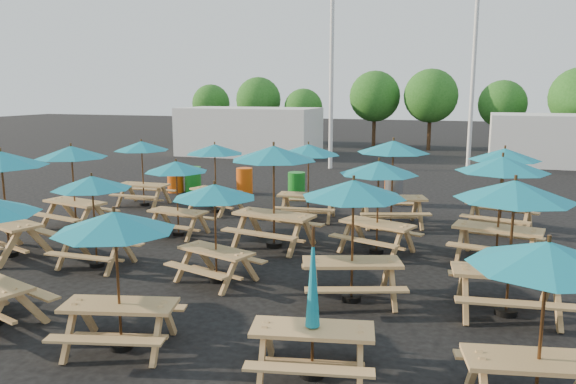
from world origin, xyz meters
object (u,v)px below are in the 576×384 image
(picnic_unit_19, at_px, (504,160))
(waste_bin_0, at_px, (175,179))
(picnic_unit_17, at_px, (514,199))
(waste_bin_2, at_px, (245,181))
(picnic_unit_7, at_px, (215,154))
(picnic_unit_11, at_px, (308,155))
(picnic_unit_16, at_px, (547,266))
(picnic_unit_18, at_px, (502,171))
(picnic_unit_5, at_px, (92,189))
(waste_bin_5, at_px, (393,190))
(waste_bin_1, at_px, (193,180))
(waste_bin_4, at_px, (394,191))
(picnic_unit_1, at_px, (2,166))
(picnic_unit_10, at_px, (274,160))
(picnic_unit_12, at_px, (313,316))
(waste_bin_3, at_px, (297,186))
(picnic_unit_3, at_px, (142,150))
(picnic_unit_15, at_px, (393,152))
(picnic_unit_8, at_px, (115,231))
(picnic_unit_2, at_px, (72,157))
(picnic_unit_13, at_px, (353,197))
(picnic_unit_14, at_px, (379,174))
(picnic_unit_6, at_px, (176,171))
(picnic_unit_9, at_px, (215,198))

(picnic_unit_19, distance_m, waste_bin_0, 11.92)
(picnic_unit_17, xyz_separation_m, waste_bin_2, (-8.85, 9.14, -1.58))
(picnic_unit_7, bearing_deg, waste_bin_0, 156.51)
(picnic_unit_11, height_order, waste_bin_0, picnic_unit_11)
(picnic_unit_7, xyz_separation_m, picnic_unit_16, (8.68, -9.14, 0.00))
(picnic_unit_18, height_order, picnic_unit_19, picnic_unit_18)
(picnic_unit_17, distance_m, waste_bin_0, 14.49)
(picnic_unit_11, xyz_separation_m, picnic_unit_17, (5.40, -5.92, 0.09))
(picnic_unit_5, bearing_deg, waste_bin_5, 59.03)
(waste_bin_1, bearing_deg, picnic_unit_18, -27.55)
(waste_bin_4, bearing_deg, picnic_unit_1, -131.26)
(picnic_unit_16, relative_size, picnic_unit_17, 0.91)
(picnic_unit_10, distance_m, picnic_unit_17, 6.00)
(picnic_unit_12, relative_size, waste_bin_4, 2.17)
(picnic_unit_16, bearing_deg, picnic_unit_11, 109.75)
(picnic_unit_17, xyz_separation_m, picnic_unit_18, (-0.09, 3.18, 0.03))
(waste_bin_0, height_order, waste_bin_3, same)
(picnic_unit_3, xyz_separation_m, picnic_unit_17, (11.28, -6.12, 0.18))
(picnic_unit_10, xyz_separation_m, picnic_unit_12, (2.71, -5.89, -1.32))
(picnic_unit_10, height_order, picnic_unit_16, picnic_unit_10)
(picnic_unit_15, distance_m, picnic_unit_18, 3.93)
(picnic_unit_15, xyz_separation_m, waste_bin_0, (-8.62, 2.71, -1.64))
(picnic_unit_12, bearing_deg, waste_bin_2, 105.12)
(picnic_unit_8, bearing_deg, picnic_unit_16, -13.74)
(picnic_unit_2, bearing_deg, waste_bin_4, 49.15)
(picnic_unit_11, bearing_deg, waste_bin_2, 130.79)
(picnic_unit_5, xyz_separation_m, picnic_unit_13, (5.82, -0.20, 0.21))
(picnic_unit_12, relative_size, picnic_unit_18, 0.87)
(picnic_unit_10, relative_size, picnic_unit_17, 1.06)
(picnic_unit_10, distance_m, picnic_unit_14, 2.56)
(picnic_unit_1, xyz_separation_m, picnic_unit_19, (11.09, 6.32, -0.16))
(picnic_unit_5, relative_size, waste_bin_3, 2.10)
(picnic_unit_5, bearing_deg, picnic_unit_18, 20.13)
(picnic_unit_5, bearing_deg, waste_bin_1, 104.01)
(picnic_unit_13, height_order, picnic_unit_18, picnic_unit_18)
(picnic_unit_11, bearing_deg, picnic_unit_7, 173.32)
(picnic_unit_7, relative_size, picnic_unit_14, 0.97)
(picnic_unit_6, bearing_deg, waste_bin_5, 56.34)
(picnic_unit_1, distance_m, picnic_unit_7, 6.47)
(waste_bin_2, bearing_deg, picnic_unit_1, -103.25)
(picnic_unit_7, bearing_deg, picnic_unit_8, -54.29)
(picnic_unit_5, xyz_separation_m, waste_bin_5, (5.27, 8.98, -1.27))
(picnic_unit_11, bearing_deg, picnic_unit_1, -139.63)
(waste_bin_0, xyz_separation_m, waste_bin_3, (4.85, 0.07, 0.00))
(picnic_unit_9, height_order, picnic_unit_11, picnic_unit_11)
(picnic_unit_6, relative_size, picnic_unit_8, 0.93)
(picnic_unit_9, relative_size, picnic_unit_11, 0.93)
(picnic_unit_5, bearing_deg, picnic_unit_1, 179.33)
(waste_bin_3, bearing_deg, picnic_unit_15, -36.44)
(waste_bin_2, bearing_deg, picnic_unit_5, -88.02)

